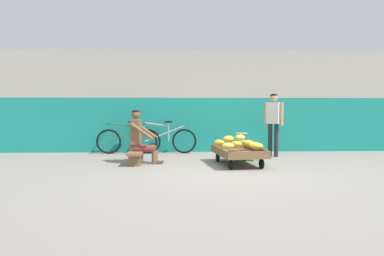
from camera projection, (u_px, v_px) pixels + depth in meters
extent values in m
plane|color=gray|center=(233.00, 174.00, 6.00)|extent=(80.00, 80.00, 0.00)
cube|color=#19847A|center=(213.00, 125.00, 9.33)|extent=(16.00, 0.30, 1.46)
cube|color=#A8A399|center=(213.00, 75.00, 9.26)|extent=(16.00, 0.30, 1.25)
cube|color=brown|center=(238.00, 153.00, 7.06)|extent=(1.01, 1.53, 0.05)
cube|color=brown|center=(220.00, 150.00, 6.99)|extent=(0.22, 1.43, 0.10)
cube|color=brown|center=(257.00, 149.00, 7.12)|extent=(0.22, 1.43, 0.10)
cube|color=brown|center=(229.00, 146.00, 7.74)|extent=(0.84, 0.15, 0.10)
cube|color=brown|center=(250.00, 154.00, 6.36)|extent=(0.84, 0.15, 0.10)
cylinder|color=black|center=(218.00, 157.00, 7.51)|extent=(0.07, 0.18, 0.18)
cylinder|color=black|center=(245.00, 157.00, 7.61)|extent=(0.07, 0.18, 0.18)
cylinder|color=black|center=(230.00, 165.00, 6.51)|extent=(0.07, 0.18, 0.18)
cylinder|color=black|center=(262.00, 164.00, 6.62)|extent=(0.07, 0.18, 0.18)
ellipsoid|color=yellow|center=(255.00, 145.00, 6.86)|extent=(0.27, 0.22, 0.13)
ellipsoid|color=gold|center=(219.00, 143.00, 7.42)|extent=(0.29, 0.27, 0.13)
ellipsoid|color=yellow|center=(248.00, 143.00, 7.35)|extent=(0.25, 0.19, 0.13)
ellipsoid|color=yellow|center=(228.00, 146.00, 6.76)|extent=(0.28, 0.23, 0.13)
ellipsoid|color=gold|center=(236.00, 144.00, 7.13)|extent=(0.28, 0.24, 0.13)
ellipsoid|color=gold|center=(257.00, 146.00, 6.70)|extent=(0.26, 0.20, 0.13)
ellipsoid|color=gold|center=(229.00, 139.00, 7.01)|extent=(0.29, 0.26, 0.13)
ellipsoid|color=yellow|center=(240.00, 137.00, 7.17)|extent=(0.30, 0.29, 0.13)
cube|color=brown|center=(136.00, 152.00, 7.25)|extent=(0.33, 1.11, 0.05)
cube|color=brown|center=(138.00, 156.00, 7.64)|extent=(0.24, 0.09, 0.22)
cube|color=brown|center=(134.00, 161.00, 6.88)|extent=(0.24, 0.09, 0.22)
cylinder|color=brown|center=(156.00, 156.00, 7.32)|extent=(0.10, 0.10, 0.27)
cube|color=#4C3D2D|center=(158.00, 162.00, 7.33)|extent=(0.23, 0.11, 0.04)
cylinder|color=brown|center=(146.00, 148.00, 7.33)|extent=(0.41, 0.17, 0.13)
cylinder|color=brown|center=(154.00, 158.00, 7.14)|extent=(0.10, 0.10, 0.27)
cube|color=#4C3D2D|center=(157.00, 163.00, 7.15)|extent=(0.23, 0.11, 0.04)
cylinder|color=brown|center=(145.00, 149.00, 7.15)|extent=(0.41, 0.17, 0.13)
cube|color=brown|center=(136.00, 147.00, 7.25)|extent=(0.25, 0.30, 0.14)
cube|color=brown|center=(136.00, 132.00, 7.23)|extent=(0.21, 0.34, 0.52)
cylinder|color=brown|center=(145.00, 130.00, 7.42)|extent=(0.47, 0.12, 0.36)
cylinder|color=brown|center=(142.00, 131.00, 7.02)|extent=(0.47, 0.12, 0.36)
sphere|color=brown|center=(136.00, 114.00, 7.21)|extent=(0.19, 0.19, 0.19)
ellipsoid|color=black|center=(136.00, 112.00, 7.21)|extent=(0.17, 0.17, 0.09)
cube|color=#19847F|center=(241.00, 152.00, 8.06)|extent=(0.36, 0.28, 0.30)
cylinder|color=#28282D|center=(241.00, 145.00, 8.05)|extent=(0.20, 0.20, 0.03)
cube|color=#C6384C|center=(241.00, 139.00, 8.04)|extent=(0.16, 0.10, 0.24)
cylinder|color=white|center=(242.00, 139.00, 7.99)|extent=(0.13, 0.01, 0.13)
cylinder|color=#B2B5BA|center=(241.00, 133.00, 8.04)|extent=(0.30, 0.30, 0.01)
torus|color=black|center=(109.00, 142.00, 8.78)|extent=(0.64, 0.06, 0.64)
torus|color=black|center=(148.00, 141.00, 8.84)|extent=(0.64, 0.06, 0.64)
cylinder|color=#236B3D|center=(129.00, 134.00, 8.80)|extent=(1.03, 0.06, 0.43)
cylinder|color=#236B3D|center=(132.00, 132.00, 8.80)|extent=(0.04, 0.04, 0.48)
cylinder|color=#236B3D|center=(120.00, 124.00, 8.77)|extent=(0.62, 0.05, 0.12)
cube|color=black|center=(132.00, 122.00, 8.79)|extent=(0.20, 0.10, 0.05)
cylinder|color=black|center=(108.00, 124.00, 8.75)|extent=(0.04, 0.48, 0.03)
torus|color=black|center=(145.00, 141.00, 8.83)|extent=(0.64, 0.06, 0.64)
torus|color=black|center=(184.00, 141.00, 8.89)|extent=(0.64, 0.06, 0.64)
cylinder|color=#9EA0A5|center=(165.00, 134.00, 8.85)|extent=(1.03, 0.05, 0.43)
cylinder|color=#9EA0A5|center=(169.00, 132.00, 8.86)|extent=(0.04, 0.04, 0.48)
cylinder|color=#9EA0A5|center=(157.00, 124.00, 8.83)|extent=(0.62, 0.05, 0.12)
cube|color=black|center=(169.00, 122.00, 8.84)|extent=(0.20, 0.10, 0.05)
cylinder|color=black|center=(145.00, 124.00, 8.81)|extent=(0.04, 0.48, 0.03)
cylinder|color=#232328|center=(276.00, 140.00, 8.26)|extent=(0.10, 0.10, 0.80)
cylinder|color=#232328|center=(270.00, 140.00, 8.35)|extent=(0.10, 0.10, 0.80)
cube|color=silver|center=(273.00, 113.00, 8.27)|extent=(0.38, 0.35, 0.52)
cylinder|color=tan|center=(282.00, 114.00, 8.15)|extent=(0.07, 0.07, 0.56)
cylinder|color=tan|center=(265.00, 114.00, 8.39)|extent=(0.07, 0.07, 0.56)
sphere|color=tan|center=(274.00, 98.00, 8.25)|extent=(0.19, 0.19, 0.19)
ellipsoid|color=black|center=(274.00, 95.00, 8.24)|extent=(0.17, 0.17, 0.09)
cube|color=green|center=(256.00, 155.00, 7.59)|extent=(0.18, 0.12, 0.24)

